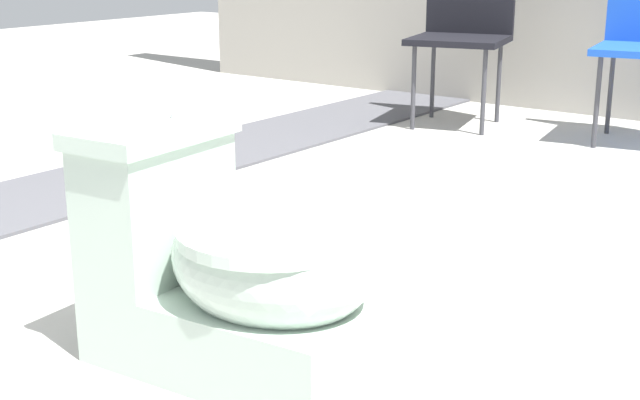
# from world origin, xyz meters

# --- Properties ---
(ground_plane) EXTENTS (14.00, 14.00, 0.00)m
(ground_plane) POSITION_xyz_m (0.00, 0.00, 0.00)
(ground_plane) COLOR #A8A59E
(gravel_strip) EXTENTS (0.56, 8.00, 0.01)m
(gravel_strip) POSITION_xyz_m (-1.34, 0.50, 0.01)
(gravel_strip) COLOR #4C4C51
(gravel_strip) RESTS_ON ground
(toilet) EXTENTS (0.66, 0.43, 0.52)m
(toilet) POSITION_xyz_m (0.08, -0.17, 0.22)
(toilet) COLOR #B2C6B7
(toilet) RESTS_ON ground
(folding_chair_left) EXTENTS (0.53, 0.53, 0.83)m
(folding_chair_left) POSITION_xyz_m (-0.82, 2.51, 0.51)
(folding_chair_left) COLOR black
(folding_chair_left) RESTS_ON ground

